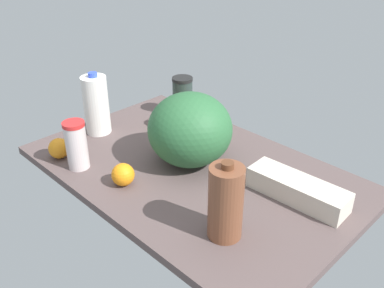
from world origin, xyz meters
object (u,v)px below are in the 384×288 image
(tumbler_cup, at_px, (76,145))
(chocolate_milk_jug, at_px, (226,202))
(watermelon, at_px, (190,130))
(orange_far_back, at_px, (123,175))
(lemon_loose, at_px, (197,121))
(milk_jug, at_px, (96,105))
(egg_carton, at_px, (297,189))
(orange_beside_bowl, at_px, (59,148))
(lemon_near_front, at_px, (162,118))
(shaker_bottle, at_px, (183,97))

(tumbler_cup, distance_m, chocolate_milk_jug, 0.63)
(watermelon, relative_size, chocolate_milk_jug, 1.25)
(orange_far_back, bearing_deg, lemon_loose, 103.22)
(milk_jug, relative_size, lemon_loose, 3.29)
(egg_carton, relative_size, lemon_loose, 4.16)
(chocolate_milk_jug, bearing_deg, orange_beside_bowl, -171.34)
(watermelon, height_order, milk_jug, watermelon)
(watermelon, distance_m, orange_beside_bowl, 0.51)
(lemon_loose, xyz_separation_m, orange_far_back, (0.11, -0.47, -0.00))
(watermelon, xyz_separation_m, chocolate_milk_jug, (0.36, -0.22, -0.02))
(tumbler_cup, relative_size, lemon_near_front, 2.41)
(chocolate_milk_jug, distance_m, orange_far_back, 0.42)
(lemon_loose, height_order, lemon_near_front, lemon_loose)
(orange_beside_bowl, bearing_deg, orange_far_back, 10.84)
(tumbler_cup, xyz_separation_m, lemon_loose, (0.10, 0.52, -0.05))
(lemon_near_front, bearing_deg, milk_jug, -122.58)
(lemon_near_front, bearing_deg, shaker_bottle, 95.52)
(egg_carton, relative_size, chocolate_milk_jug, 1.35)
(orange_beside_bowl, bearing_deg, egg_carton, 27.59)
(watermelon, bearing_deg, lemon_loose, 129.19)
(shaker_bottle, xyz_separation_m, tumbler_cup, (0.05, -0.58, 0.00))
(milk_jug, relative_size, orange_beside_bowl, 3.35)
(egg_carton, xyz_separation_m, lemon_near_front, (-0.71, 0.04, 0.00))
(orange_beside_bowl, bearing_deg, tumbler_cup, 7.67)
(orange_beside_bowl, bearing_deg, lemon_near_front, 81.22)
(chocolate_milk_jug, relative_size, orange_beside_bowl, 3.13)
(egg_carton, distance_m, chocolate_milk_jug, 0.31)
(watermelon, relative_size, lemon_near_front, 4.07)
(orange_far_back, bearing_deg, watermelon, 78.53)
(chocolate_milk_jug, bearing_deg, egg_carton, 80.11)
(watermelon, distance_m, lemon_loose, 0.28)
(shaker_bottle, distance_m, chocolate_milk_jug, 0.83)
(lemon_loose, distance_m, orange_beside_bowl, 0.57)
(lemon_near_front, bearing_deg, orange_beside_bowl, -98.78)
(tumbler_cup, relative_size, orange_beside_bowl, 2.32)
(tumbler_cup, xyz_separation_m, chocolate_milk_jug, (0.62, 0.10, 0.02))
(shaker_bottle, height_order, tumbler_cup, tumbler_cup)
(watermelon, height_order, lemon_loose, watermelon)
(egg_carton, height_order, orange_beside_bowl, orange_beside_bowl)
(chocolate_milk_jug, height_order, orange_far_back, chocolate_milk_jug)
(egg_carton, height_order, tumbler_cup, tumbler_cup)
(chocolate_milk_jug, bearing_deg, shaker_bottle, 144.45)
(lemon_loose, xyz_separation_m, orange_beside_bowl, (-0.21, -0.53, -0.00))
(egg_carton, distance_m, lemon_near_front, 0.72)
(chocolate_milk_jug, distance_m, orange_beside_bowl, 0.74)
(lemon_loose, xyz_separation_m, lemon_near_front, (-0.14, -0.08, -0.00))
(lemon_loose, height_order, orange_beside_bowl, lemon_loose)
(milk_jug, distance_m, tumbler_cup, 0.28)
(shaker_bottle, relative_size, lemon_near_front, 2.39)
(milk_jug, bearing_deg, orange_beside_bowl, -71.74)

